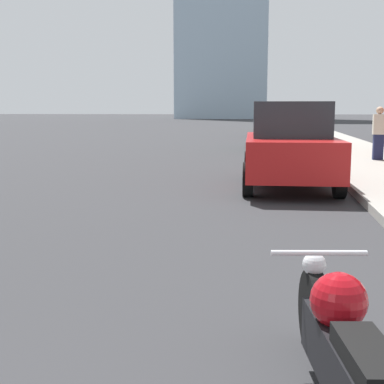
{
  "coord_description": "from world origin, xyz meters",
  "views": [
    {
      "loc": [
        1.9,
        0.37,
        1.63
      ],
      "look_at": [
        1.08,
        6.09,
        0.74
      ],
      "focal_mm": 50.0,
      "sensor_mm": 36.0,
      "label": 1
    }
  ],
  "objects_px": {
    "parked_car_yellow": "(274,120)",
    "pedestrian": "(379,133)",
    "parked_car_red": "(289,146)",
    "parked_car_green": "(280,128)",
    "parked_car_black": "(276,122)",
    "motorcycle": "(348,355)"
  },
  "relations": [
    {
      "from": "parked_car_green",
      "to": "motorcycle",
      "type": "bearing_deg",
      "value": -91.35
    },
    {
      "from": "parked_car_black",
      "to": "parked_car_yellow",
      "type": "xyz_separation_m",
      "value": [
        -0.01,
        10.61,
        -0.06
      ]
    },
    {
      "from": "parked_car_red",
      "to": "parked_car_green",
      "type": "height_order",
      "value": "parked_car_green"
    },
    {
      "from": "parked_car_red",
      "to": "parked_car_yellow",
      "type": "xyz_separation_m",
      "value": [
        -0.0,
        32.74,
        -0.06
      ]
    },
    {
      "from": "parked_car_yellow",
      "to": "pedestrian",
      "type": "xyz_separation_m",
      "value": [
        2.82,
        -27.55,
        0.12
      ]
    },
    {
      "from": "parked_car_yellow",
      "to": "pedestrian",
      "type": "distance_m",
      "value": 27.69
    },
    {
      "from": "parked_car_red",
      "to": "parked_car_green",
      "type": "xyz_separation_m",
      "value": [
        0.02,
        11.52,
        0.01
      ]
    },
    {
      "from": "motorcycle",
      "to": "parked_car_black",
      "type": "bearing_deg",
      "value": 82.28
    },
    {
      "from": "motorcycle",
      "to": "parked_car_green",
      "type": "relative_size",
      "value": 0.51
    },
    {
      "from": "motorcycle",
      "to": "parked_car_black",
      "type": "distance_m",
      "value": 30.83
    },
    {
      "from": "parked_car_black",
      "to": "pedestrian",
      "type": "relative_size",
      "value": 2.84
    },
    {
      "from": "parked_car_green",
      "to": "pedestrian",
      "type": "height_order",
      "value": "parked_car_green"
    },
    {
      "from": "parked_car_yellow",
      "to": "pedestrian",
      "type": "bearing_deg",
      "value": -83.89
    },
    {
      "from": "motorcycle",
      "to": "parked_car_black",
      "type": "xyz_separation_m",
      "value": [
        0.01,
        30.83,
        0.52
      ]
    },
    {
      "from": "motorcycle",
      "to": "parked_car_green",
      "type": "distance_m",
      "value": 20.23
    },
    {
      "from": "parked_car_red",
      "to": "parked_car_yellow",
      "type": "distance_m",
      "value": 32.74
    },
    {
      "from": "parked_car_black",
      "to": "pedestrian",
      "type": "bearing_deg",
      "value": -78.64
    },
    {
      "from": "motorcycle",
      "to": "parked_car_yellow",
      "type": "bearing_deg",
      "value": 82.3
    },
    {
      "from": "parked_car_red",
      "to": "parked_car_black",
      "type": "xyz_separation_m",
      "value": [
        0.01,
        22.12,
        -0.0
      ]
    },
    {
      "from": "parked_car_red",
      "to": "pedestrian",
      "type": "height_order",
      "value": "parked_car_red"
    },
    {
      "from": "parked_car_red",
      "to": "parked_car_black",
      "type": "bearing_deg",
      "value": 88.14
    },
    {
      "from": "pedestrian",
      "to": "parked_car_red",
      "type": "bearing_deg",
      "value": -118.48
    }
  ]
}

